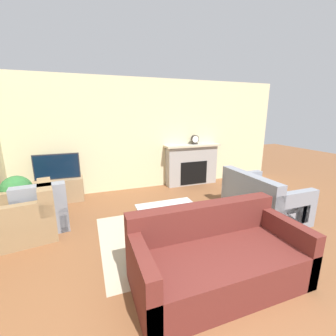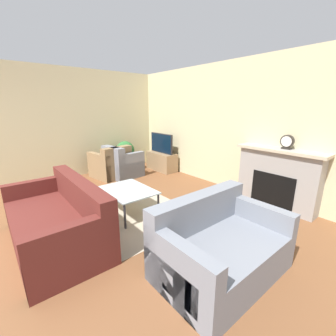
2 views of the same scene
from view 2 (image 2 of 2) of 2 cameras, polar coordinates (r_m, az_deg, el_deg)
wall_back at (r=5.33m, az=12.04°, el=10.40°), size 8.27×0.06×2.70m
wall_left at (r=6.25m, az=-23.37°, el=10.20°), size 0.06×7.71×2.70m
area_rug at (r=4.03m, az=-10.37°, el=-11.16°), size 2.15×1.91×0.00m
fireplace at (r=4.48m, az=26.04°, el=-2.00°), size 1.50×0.36×1.08m
tv_stand at (r=6.44m, az=-1.61°, el=1.69°), size 0.96×0.41×0.51m
tv at (r=6.33m, az=-1.67°, el=6.32°), size 0.90×0.06×0.54m
couch_sectional at (r=3.45m, az=-26.09°, el=-12.15°), size 1.92×0.95×0.82m
couch_loveseat at (r=2.68m, az=12.85°, el=-19.09°), size 0.92×1.43×0.82m
armchair_by_window at (r=5.99m, az=-14.23°, el=0.59°), size 0.95×0.92×0.82m
armchair_accent at (r=5.95m, az=-11.48°, el=0.68°), size 0.85×0.87×0.82m
coffee_table at (r=3.90m, az=-10.09°, el=-5.93°), size 0.95×0.71×0.43m
potted_plant at (r=6.39m, az=-10.80°, el=3.95°), size 0.51×0.51×0.86m
mantel_clock at (r=4.32m, az=28.01°, el=5.89°), size 0.21×0.07×0.24m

